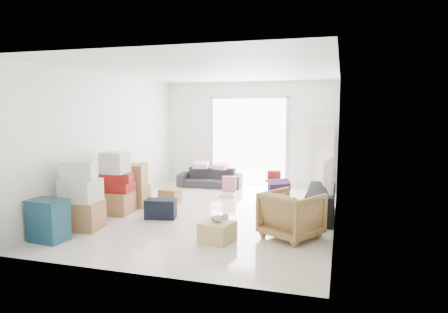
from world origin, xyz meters
TOP-DOWN VIEW (x-y plane):
  - room_shell at (0.00, 0.00)m, footprint 4.98×6.48m
  - sliding_door at (0.00, 2.98)m, footprint 2.10×0.04m
  - ac_tower at (1.95, 2.65)m, footprint 0.45×0.30m
  - tv_console at (2.00, 0.32)m, footprint 0.48×1.59m
  - television at (2.00, 0.32)m, footprint 0.81×1.25m
  - sofa at (-0.91, 2.50)m, footprint 1.65×0.59m
  - pillow_left at (-1.16, 2.50)m, footprint 0.48×0.40m
  - pillow_right at (-0.59, 2.47)m, footprint 0.46×0.40m
  - armchair at (1.62, -1.08)m, footprint 1.05×1.03m
  - storage_bins at (-1.90, -2.27)m, footprint 0.60×0.45m
  - box_stack_a at (-1.80, -1.60)m, footprint 0.69×0.60m
  - box_stack_b at (-1.80, -0.54)m, footprint 0.70×0.64m
  - box_stack_c at (-1.77, 0.07)m, footprint 0.62×0.59m
  - loose_box at (-1.13, 0.48)m, footprint 0.39×0.39m
  - duffel_bag at (-0.82, -0.62)m, footprint 0.61×0.44m
  - ottoman at (1.15, 0.75)m, footprint 0.40×0.40m
  - blanket at (1.15, 0.75)m, footprint 0.50×0.50m
  - kids_table at (0.86, 1.91)m, footprint 0.44×0.44m
  - toy_walker at (-0.14, 1.53)m, footprint 0.37×0.33m
  - wood_crate at (0.57, -1.58)m, footprint 0.54×0.54m
  - plush_bunny at (0.60, -1.57)m, footprint 0.27×0.16m

SIDE VIEW (x-z plane):
  - toy_walker at x=-0.14m, z-range -0.10..0.35m
  - wood_crate at x=0.57m, z-range 0.00..0.30m
  - loose_box at x=-1.13m, z-range 0.00..0.32m
  - duffel_bag at x=-0.82m, z-range 0.00..0.35m
  - ottoman at x=1.15m, z-range 0.00..0.37m
  - tv_console at x=2.00m, z-range 0.00..0.53m
  - sofa at x=-0.91m, z-range 0.00..0.63m
  - storage_bins at x=-1.90m, z-range 0.00..0.64m
  - plush_bunny at x=0.60m, z-range 0.30..0.43m
  - armchair at x=1.62m, z-range 0.00..0.81m
  - kids_table at x=0.86m, z-range 0.12..0.70m
  - box_stack_c at x=-1.77m, z-range -0.01..0.86m
  - blanket at x=1.15m, z-range 0.37..0.51m
  - box_stack_b at x=-1.80m, z-range -0.08..1.11m
  - box_stack_a at x=-1.80m, z-range -0.06..1.10m
  - television at x=2.00m, z-range 0.53..0.68m
  - pillow_right at x=-0.59m, z-range 0.63..0.77m
  - pillow_left at x=-1.16m, z-range 0.63..0.77m
  - ac_tower at x=1.95m, z-range 0.00..1.75m
  - sliding_door at x=0.00m, z-range 0.08..2.41m
  - room_shell at x=0.00m, z-range -0.24..2.94m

